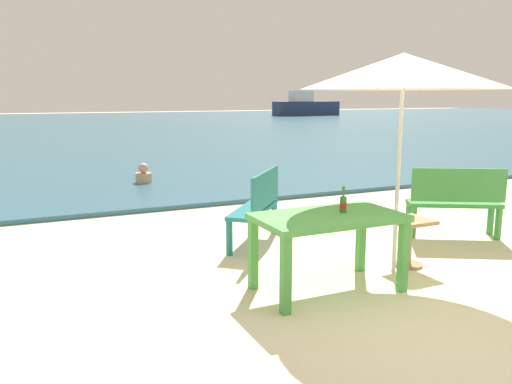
% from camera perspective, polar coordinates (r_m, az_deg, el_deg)
% --- Properties ---
extents(ground_plane, '(120.00, 120.00, 0.00)m').
position_cam_1_polar(ground_plane, '(4.86, 17.91, -12.72)').
color(ground_plane, beige).
extents(sea_water, '(120.00, 50.00, 0.08)m').
position_cam_1_polar(sea_water, '(33.43, -19.56, 6.76)').
color(sea_water, '#2D6075').
rests_on(sea_water, ground_plane).
extents(picnic_table_green, '(1.40, 0.80, 0.76)m').
position_cam_1_polar(picnic_table_green, '(5.04, 7.94, -3.66)').
color(picnic_table_green, '#4C9E47').
rests_on(picnic_table_green, ground_plane).
extents(beer_bottle_amber, '(0.07, 0.07, 0.26)m').
position_cam_1_polar(beer_bottle_amber, '(5.10, 9.55, -1.19)').
color(beer_bottle_amber, '#2D662D').
rests_on(beer_bottle_amber, picnic_table_green).
extents(patio_umbrella, '(2.10, 2.10, 2.30)m').
position_cam_1_polar(patio_umbrella, '(5.60, 15.86, 12.60)').
color(patio_umbrella, silver).
rests_on(patio_umbrella, ground_plane).
extents(side_table_wood, '(0.44, 0.44, 0.54)m').
position_cam_1_polar(side_table_wood, '(6.02, 16.47, -4.58)').
color(side_table_wood, '#9E7A51').
rests_on(side_table_wood, ground_plane).
extents(bench_teal_center, '(1.05, 1.15, 0.95)m').
position_cam_1_polar(bench_teal_center, '(6.57, 0.28, -1.20)').
color(bench_teal_center, '#237275').
rests_on(bench_teal_center, ground_plane).
extents(bench_green_right, '(1.22, 0.90, 0.95)m').
position_cam_1_polar(bench_green_right, '(7.38, 21.05, -0.62)').
color(bench_green_right, '#3D8C42').
rests_on(bench_green_right, ground_plane).
extents(swimmer_person, '(0.34, 0.34, 0.41)m').
position_cam_1_polar(swimmer_person, '(11.17, -12.23, 1.85)').
color(swimmer_person, tan).
rests_on(swimmer_person, sea_water).
extents(boat_cargo_ship, '(6.24, 1.70, 2.27)m').
position_cam_1_polar(boat_cargo_ship, '(49.06, 5.44, 9.32)').
color(boat_cargo_ship, navy).
rests_on(boat_cargo_ship, sea_water).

